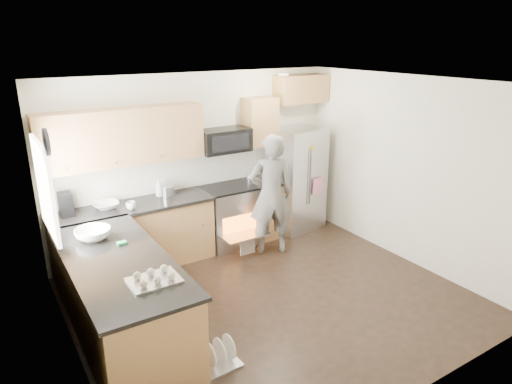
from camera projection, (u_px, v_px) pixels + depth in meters
ground at (272, 299)px, 5.62m from camera, size 4.50×4.50×0.00m
room_shell at (270, 168)px, 5.08m from camera, size 4.54×4.04×2.62m
back_cabinet_run at (169, 194)px, 6.42m from camera, size 4.45×0.64×2.50m
peninsula at (121, 297)px, 4.79m from camera, size 0.96×2.36×1.05m
stove_range at (229, 202)px, 6.94m from camera, size 0.76×0.97×1.79m
refrigerator at (296, 179)px, 7.51m from camera, size 0.92×0.76×1.69m
person at (271, 195)px, 6.60m from camera, size 0.76×0.63×1.79m
dish_rack at (215, 359)px, 4.46m from camera, size 0.47×0.38×0.28m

